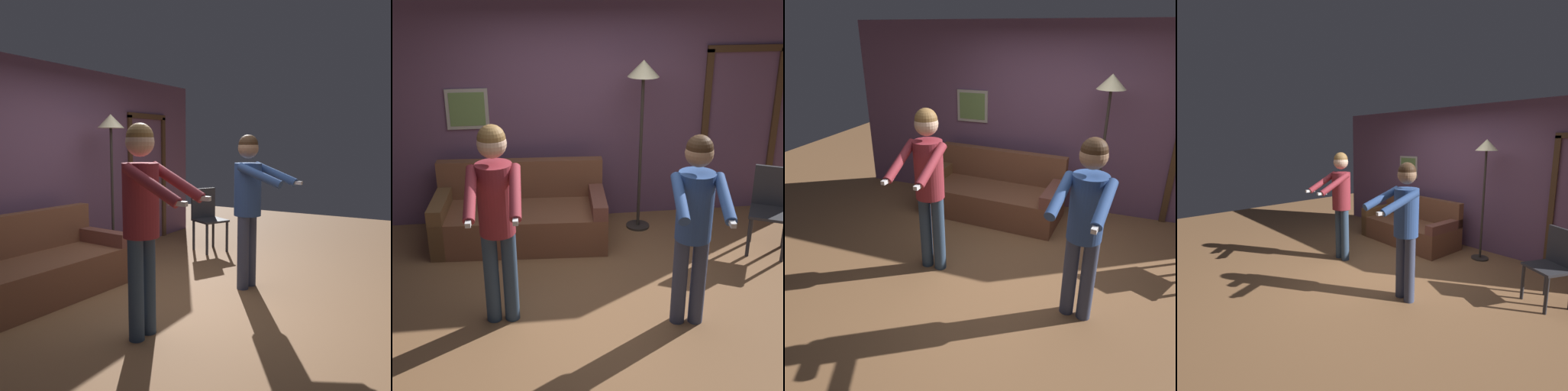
# 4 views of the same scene
# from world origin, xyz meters

# --- Properties ---
(ground_plane) EXTENTS (12.00, 12.00, 0.00)m
(ground_plane) POSITION_xyz_m (0.00, 0.00, 0.00)
(ground_plane) COLOR #8E613D
(back_wall_assembly) EXTENTS (6.40, 0.10, 2.60)m
(back_wall_assembly) POSITION_xyz_m (0.02, 1.94, 1.30)
(back_wall_assembly) COLOR #6C4A68
(back_wall_assembly) RESTS_ON ground_plane
(couch) EXTENTS (1.95, 0.97, 0.87)m
(couch) POSITION_xyz_m (-0.76, 1.32, 0.28)
(couch) COLOR brown
(couch) RESTS_ON ground_plane
(torchiere_lamp) EXTENTS (0.35, 0.35, 1.99)m
(torchiere_lamp) POSITION_xyz_m (0.64, 1.49, 1.68)
(torchiere_lamp) COLOR #332D28
(torchiere_lamp) RESTS_ON ground_plane
(person_standing_left) EXTENTS (0.44, 0.71, 1.79)m
(person_standing_left) POSITION_xyz_m (-0.95, -0.22, 1.09)
(person_standing_left) COLOR #314763
(person_standing_left) RESTS_ON ground_plane
(person_standing_right) EXTENTS (0.50, 0.73, 1.71)m
(person_standing_right) POSITION_xyz_m (0.65, -0.47, 1.04)
(person_standing_right) COLOR #3E4765
(person_standing_right) RESTS_ON ground_plane
(dining_chair_distant) EXTENTS (0.57, 0.57, 0.93)m
(dining_chair_distant) POSITION_xyz_m (1.95, 0.77, 0.53)
(dining_chair_distant) COLOR #2D2D33
(dining_chair_distant) RESTS_ON ground_plane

